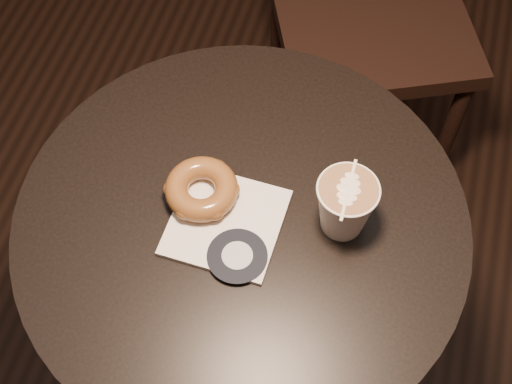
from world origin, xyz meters
TOP-DOWN VIEW (x-y plane):
  - cafe_table at (0.00, 0.00)m, footprint 0.70×0.70m
  - pastry_bag at (-0.02, -0.02)m, footprint 0.17×0.17m
  - doughnut at (-0.07, 0.02)m, footprint 0.11×0.11m
  - latte_cup at (0.15, 0.03)m, footprint 0.09×0.09m

SIDE VIEW (x-z plane):
  - cafe_table at x=0.00m, z-range 0.18..0.93m
  - pastry_bag at x=-0.02m, z-range 0.75..0.76m
  - doughnut at x=-0.07m, z-range 0.76..0.79m
  - latte_cup at x=0.15m, z-range 0.75..0.85m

